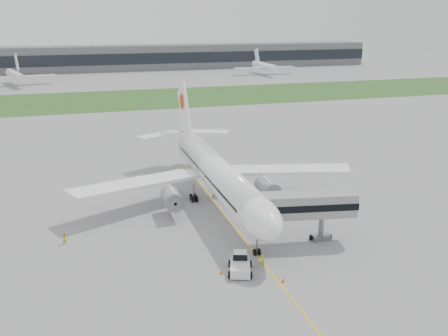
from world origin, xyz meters
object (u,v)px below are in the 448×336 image
object	(u,v)px
airliner	(215,171)
ground_crew_near	(263,260)
jet_bridge	(294,206)
pushback_tug	(240,264)

from	to	relation	value
airliner	ground_crew_near	distance (m)	23.53
airliner	ground_crew_near	world-z (taller)	airliner
airliner	jet_bridge	distance (m)	18.94
pushback_tug	ground_crew_near	size ratio (longest dim) A/B	2.80
airliner	ground_crew_near	size ratio (longest dim) A/B	31.38
jet_bridge	ground_crew_near	size ratio (longest dim) A/B	9.41
airliner	ground_crew_near	bearing A→B (deg)	-91.07
jet_bridge	ground_crew_near	distance (m)	9.41
airliner	pushback_tug	distance (m)	24.05
jet_bridge	airliner	bearing A→B (deg)	118.57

